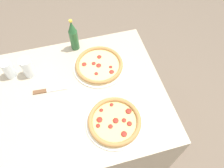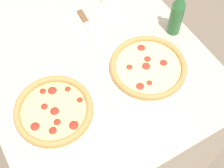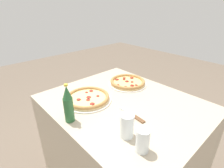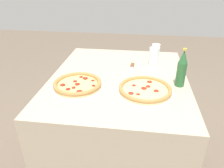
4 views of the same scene
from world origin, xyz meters
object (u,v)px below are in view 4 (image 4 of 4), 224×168
at_px(pizza_veggie, 145,90).
at_px(glass_mango_juice, 154,57).
at_px(pizza_pepperoni, 78,84).
at_px(beer_bottle, 182,69).
at_px(glass_water, 156,53).
at_px(knife, 131,68).

height_order(pizza_veggie, glass_mango_juice, glass_mango_juice).
relative_size(pizza_pepperoni, beer_bottle, 1.32).
xyz_separation_m(pizza_pepperoni, glass_water, (0.54, -0.48, 0.03)).
distance_m(pizza_veggie, pizza_pepperoni, 0.40).
relative_size(glass_mango_juice, glass_water, 1.08).
bearing_deg(knife, beer_bottle, -125.73).
relative_size(glass_mango_juice, knife, 0.64).
bearing_deg(glass_mango_juice, glass_water, -9.25).
relative_size(glass_water, beer_bottle, 0.51).
bearing_deg(glass_mango_juice, pizza_veggie, 171.98).
relative_size(pizza_veggie, beer_bottle, 1.41).
bearing_deg(glass_mango_juice, pizza_pepperoni, 132.37).
xyz_separation_m(pizza_veggie, pizza_pepperoni, (0.01, 0.40, 0.00)).
bearing_deg(pizza_pepperoni, glass_mango_juice, -47.63).
xyz_separation_m(beer_bottle, knife, (0.22, 0.30, -0.11)).
xyz_separation_m(glass_mango_juice, glass_water, (0.12, -0.02, -0.01)).
height_order(glass_water, knife, glass_water).
xyz_separation_m(pizza_veggie, glass_water, (0.55, -0.08, 0.04)).
bearing_deg(pizza_pepperoni, beer_bottle, -79.97).
distance_m(glass_water, knife, 0.28).
distance_m(pizza_veggie, glass_water, 0.55).
bearing_deg(knife, glass_water, -39.91).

